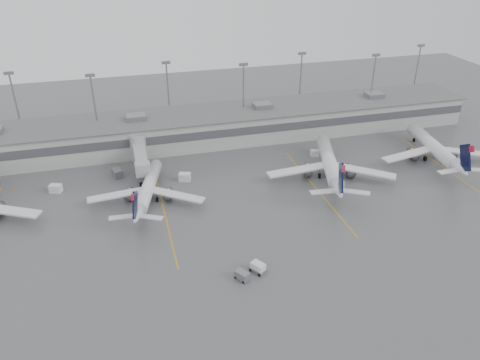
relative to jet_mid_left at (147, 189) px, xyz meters
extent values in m
plane|color=#4D4D4F|center=(20.24, -29.14, -2.88)|extent=(260.00, 260.00, 0.00)
cube|color=#A1A19C|center=(20.24, 28.86, 1.12)|extent=(150.00, 16.00, 8.00)
cube|color=#47474C|center=(20.24, 20.81, 2.12)|extent=(150.00, 0.15, 2.20)
cube|color=#606060|center=(20.24, 28.86, 5.17)|extent=(152.00, 17.00, 0.30)
cube|color=slate|center=(70.24, 28.86, 5.92)|extent=(5.00, 4.00, 1.30)
cylinder|color=gray|center=(-29.76, 38.36, 7.12)|extent=(0.44, 0.44, 20.00)
cube|color=slate|center=(-29.76, 38.36, 17.32)|extent=(2.40, 0.50, 0.80)
cylinder|color=gray|center=(-9.76, 30.86, 7.12)|extent=(0.44, 0.44, 20.00)
cube|color=slate|center=(-9.76, 30.86, 17.32)|extent=(2.40, 0.50, 0.80)
cylinder|color=gray|center=(10.24, 38.36, 7.12)|extent=(0.44, 0.44, 20.00)
cube|color=slate|center=(10.24, 38.36, 17.32)|extent=(2.40, 0.50, 0.80)
cylinder|color=gray|center=(30.24, 30.86, 7.12)|extent=(0.44, 0.44, 20.00)
cube|color=slate|center=(30.24, 30.86, 17.32)|extent=(2.40, 0.50, 0.80)
cylinder|color=gray|center=(50.24, 38.36, 7.12)|extent=(0.44, 0.44, 20.00)
cube|color=slate|center=(50.24, 38.36, 17.32)|extent=(2.40, 0.50, 0.80)
cylinder|color=gray|center=(70.24, 30.86, 7.12)|extent=(0.44, 0.44, 20.00)
cube|color=slate|center=(70.24, 30.86, 17.32)|extent=(2.40, 0.50, 0.80)
cylinder|color=gray|center=(90.24, 38.36, 7.12)|extent=(0.44, 0.44, 20.00)
cube|color=slate|center=(90.24, 38.36, 17.32)|extent=(2.40, 0.50, 0.80)
cylinder|color=gray|center=(-0.26, 20.86, 0.62)|extent=(4.00, 4.00, 7.00)
cube|color=gray|center=(-0.26, 14.36, 1.42)|extent=(2.80, 13.00, 2.60)
cube|color=gray|center=(-0.26, 6.86, 1.42)|extent=(3.40, 2.40, 3.00)
cylinder|color=gray|center=(-0.26, 6.86, -1.48)|extent=(0.70, 0.70, 2.80)
cube|color=black|center=(-0.26, 6.86, -2.53)|extent=(2.20, 1.20, 0.70)
cube|color=#D89C0C|center=(2.74, -5.14, -2.87)|extent=(0.25, 40.00, 0.01)
cube|color=#D89C0C|center=(37.74, -5.14, -2.87)|extent=(0.25, 40.00, 0.01)
cube|color=#D89C0C|center=(72.74, -5.14, -2.87)|extent=(0.25, 40.00, 0.01)
cube|color=white|center=(-28.34, -0.48, -0.50)|extent=(13.94, 8.47, 0.38)
cylinder|color=white|center=(0.37, 1.33, -0.06)|extent=(8.26, 20.68, 2.82)
cone|color=white|center=(3.49, 12.56, -0.06)|extent=(3.42, 3.29, 2.82)
cone|color=white|center=(-2.98, -10.71, 0.32)|extent=(3.98, 5.28, 2.82)
cube|color=white|center=(-6.67, 0.56, -0.81)|extent=(12.31, 2.97, 0.33)
cube|color=white|center=(6.00, -2.97, -0.81)|extent=(11.54, 8.79, 0.33)
cube|color=black|center=(-3.11, -11.17, 3.04)|extent=(1.69, 5.18, 6.15)
cube|color=#AD0D28|center=(-3.43, -12.34, 5.49)|extent=(0.78, 1.91, 1.78)
cylinder|color=black|center=(2.64, 9.48, -2.45)|extent=(0.54, 0.90, 0.85)
cylinder|color=black|center=(-2.04, 0.05, -2.36)|extent=(0.68, 1.11, 1.03)
cylinder|color=black|center=(1.77, -1.01, -2.36)|extent=(0.68, 1.11, 1.03)
cylinder|color=white|center=(43.42, 1.27, 0.48)|extent=(10.41, 24.52, 3.36)
cone|color=white|center=(47.48, 14.54, 0.48)|extent=(4.13, 3.98, 3.36)
cone|color=white|center=(39.06, -12.96, 0.93)|extent=(4.85, 6.33, 3.36)
cube|color=white|center=(35.01, 0.57, -0.42)|extent=(14.59, 3.16, 0.39)
cube|color=white|center=(49.99, -4.02, -0.42)|extent=(13.58, 10.73, 0.39)
cube|color=black|center=(38.90, -13.49, 4.17)|extent=(2.17, 6.12, 7.32)
cube|color=#AD0D28|center=(38.47, -14.88, 7.08)|extent=(0.98, 2.26, 2.12)
cylinder|color=black|center=(46.37, 10.90, -2.37)|extent=(0.67, 1.08, 1.01)
cylinder|color=black|center=(40.52, -0.18, -2.26)|extent=(0.84, 1.32, 1.23)
cylinder|color=black|center=(45.01, -1.56, -2.26)|extent=(0.84, 1.32, 1.23)
cylinder|color=white|center=(73.15, 3.08, 0.41)|extent=(7.35, 24.28, 3.28)
cone|color=white|center=(75.47, 16.45, 0.41)|extent=(3.76, 3.58, 3.28)
cone|color=white|center=(70.66, -11.26, 0.84)|extent=(4.17, 5.95, 3.28)
cube|color=white|center=(65.08, 1.37, -0.47)|extent=(14.48, 4.83, 0.38)
cube|color=white|center=(80.17, -1.25, -0.47)|extent=(13.91, 9.16, 0.38)
cube|color=black|center=(70.56, -11.80, 4.02)|extent=(1.38, 6.13, 7.16)
cube|color=#AD0D28|center=(70.32, -13.20, 6.86)|extent=(0.70, 2.24, 2.08)
cylinder|color=black|center=(74.83, 12.79, -2.38)|extent=(0.55, 1.04, 0.98)
cylinder|color=black|center=(70.51, 1.32, -2.28)|extent=(0.69, 1.27, 1.20)
cylinder|color=black|center=(75.04, 0.53, -2.28)|extent=(0.69, 1.27, 1.20)
cube|color=white|center=(16.07, -29.44, -1.97)|extent=(2.59, 2.86, 1.82)
cube|color=slate|center=(16.07, -29.44, -2.52)|extent=(2.98, 3.31, 0.71)
cylinder|color=black|center=(14.84, -29.04, -2.59)|extent=(0.49, 0.60, 0.57)
cylinder|color=black|center=(16.20, -28.15, -2.59)|extent=(0.49, 0.60, 0.57)
cylinder|color=black|center=(15.94, -30.73, -2.59)|extent=(0.49, 0.60, 0.57)
cylinder|color=black|center=(17.30, -29.85, -2.59)|extent=(0.49, 0.60, 0.57)
cube|color=slate|center=(12.87, -30.64, -2.03)|extent=(2.56, 2.88, 1.52)
cylinder|color=black|center=(11.86, -30.23, -2.63)|extent=(0.44, 0.53, 0.50)
cylinder|color=black|center=(13.88, -31.05, -2.63)|extent=(0.44, 0.53, 0.50)
cube|color=white|center=(-19.87, 9.22, -1.96)|extent=(3.03, 2.54, 1.83)
cube|color=white|center=(9.17, 6.87, -1.92)|extent=(3.11, 2.53, 1.91)
cube|color=white|center=(44.33, 11.64, -2.11)|extent=(2.37, 1.76, 1.54)
cube|color=slate|center=(-6.15, 13.22, -1.93)|extent=(2.75, 3.47, 1.90)
cone|color=#FC6A05|center=(-29.51, 12.14, -2.54)|extent=(0.42, 0.42, 0.67)
cone|color=#FC6A05|center=(4.84, 0.17, -2.49)|extent=(0.49, 0.49, 0.78)
cone|color=#FC6A05|center=(29.73, 3.35, -2.57)|extent=(0.38, 0.38, 0.61)
cone|color=#FC6A05|center=(72.76, 8.43, -2.51)|extent=(0.46, 0.46, 0.73)
camera|label=1|loc=(-3.77, -90.40, 50.07)|focal=35.00mm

